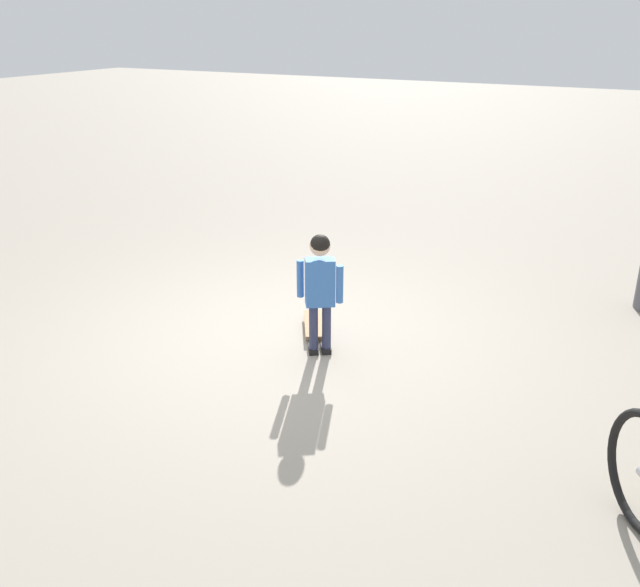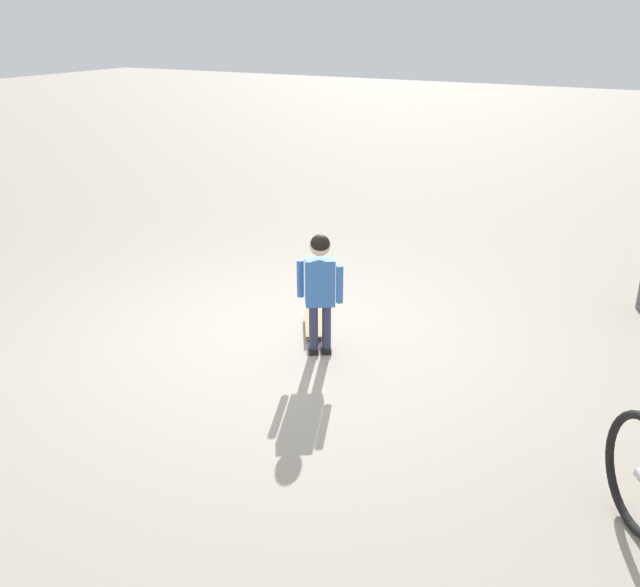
% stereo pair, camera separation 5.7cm
% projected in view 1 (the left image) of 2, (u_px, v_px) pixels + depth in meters
% --- Properties ---
extents(ground_plane, '(50.00, 50.00, 0.00)m').
position_uv_depth(ground_plane, '(278.00, 338.00, 6.22)').
color(ground_plane, '#9E9384').
extents(child_person, '(0.26, 0.41, 1.06)m').
position_uv_depth(child_person, '(320.00, 281.00, 5.69)').
color(child_person, '#2D3351').
rests_on(child_person, ground).
extents(skateboard, '(0.60, 0.46, 0.07)m').
position_uv_depth(skateboard, '(315.00, 324.00, 6.35)').
color(skateboard, olive).
rests_on(skateboard, ground).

